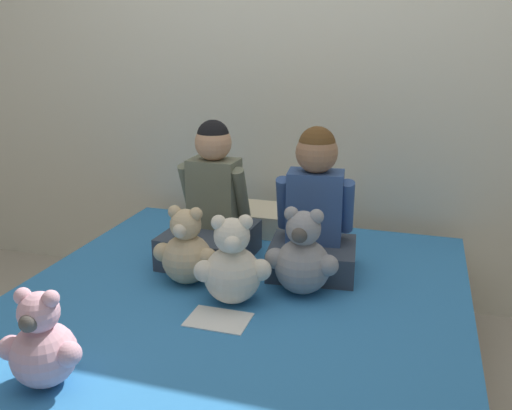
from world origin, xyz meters
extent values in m
cube|color=silver|center=(0.00, 1.14, 1.25)|extent=(8.00, 0.06, 2.50)
cube|color=#997F60|center=(0.00, 0.00, 0.10)|extent=(1.69, 2.01, 0.21)
cube|color=white|center=(0.00, 0.00, 0.31)|extent=(1.66, 1.97, 0.20)
cube|color=#337FC6|center=(0.00, 0.00, 0.42)|extent=(1.67, 1.99, 0.03)
cube|color=#384251|center=(-0.22, 0.42, 0.51)|extent=(0.35, 0.41, 0.14)
cube|color=slate|center=(-0.22, 0.47, 0.72)|extent=(0.21, 0.14, 0.29)
sphere|color=tan|center=(-0.22, 0.47, 0.94)|extent=(0.15, 0.15, 0.15)
sphere|color=black|center=(-0.22, 0.47, 0.97)|extent=(0.14, 0.14, 0.14)
cylinder|color=slate|center=(-0.34, 0.48, 0.73)|extent=(0.06, 0.13, 0.24)
cylinder|color=slate|center=(-0.10, 0.47, 0.73)|extent=(0.06, 0.13, 0.24)
cube|color=#384251|center=(0.22, 0.42, 0.50)|extent=(0.37, 0.34, 0.12)
cube|color=#33518E|center=(0.22, 0.46, 0.70)|extent=(0.23, 0.16, 0.29)
sphere|color=#9E7051|center=(0.22, 0.46, 0.93)|extent=(0.17, 0.17, 0.17)
sphere|color=brown|center=(0.22, 0.46, 0.96)|extent=(0.15, 0.15, 0.15)
cylinder|color=#33518E|center=(0.09, 0.45, 0.71)|extent=(0.07, 0.14, 0.24)
cylinder|color=#33518E|center=(0.35, 0.47, 0.71)|extent=(0.07, 0.14, 0.24)
sphere|color=#D1B78E|center=(-0.22, 0.18, 0.54)|extent=(0.20, 0.20, 0.20)
sphere|color=#D1B78E|center=(-0.22, 0.18, 0.68)|extent=(0.12, 0.12, 0.12)
sphere|color=beige|center=(-0.22, 0.13, 0.67)|extent=(0.05, 0.05, 0.05)
sphere|color=#D1B78E|center=(-0.27, 0.18, 0.72)|extent=(0.05, 0.05, 0.05)
sphere|color=#D1B78E|center=(-0.18, 0.18, 0.72)|extent=(0.05, 0.05, 0.05)
sphere|color=#D1B78E|center=(-0.31, 0.16, 0.56)|extent=(0.07, 0.07, 0.07)
sphere|color=#D1B78E|center=(-0.13, 0.16, 0.56)|extent=(0.07, 0.07, 0.07)
sphere|color=#939399|center=(0.22, 0.22, 0.54)|extent=(0.21, 0.21, 0.21)
sphere|color=#939399|center=(0.22, 0.22, 0.69)|extent=(0.13, 0.13, 0.13)
sphere|color=#4C4742|center=(0.22, 0.17, 0.69)|extent=(0.06, 0.06, 0.06)
sphere|color=#939399|center=(0.18, 0.23, 0.74)|extent=(0.05, 0.05, 0.05)
sphere|color=#939399|center=(0.27, 0.22, 0.74)|extent=(0.05, 0.05, 0.05)
sphere|color=#939399|center=(0.12, 0.21, 0.57)|extent=(0.08, 0.08, 0.08)
sphere|color=#939399|center=(0.32, 0.20, 0.57)|extent=(0.08, 0.08, 0.08)
sphere|color=silver|center=(0.00, 0.08, 0.54)|extent=(0.21, 0.21, 0.21)
sphere|color=silver|center=(0.00, 0.08, 0.69)|extent=(0.13, 0.13, 0.13)
sphere|color=white|center=(0.02, 0.03, 0.69)|extent=(0.06, 0.06, 0.06)
sphere|color=silver|center=(-0.04, 0.06, 0.74)|extent=(0.05, 0.05, 0.05)
sphere|color=silver|center=(0.04, 0.09, 0.74)|extent=(0.05, 0.05, 0.05)
sphere|color=silver|center=(-0.08, 0.02, 0.57)|extent=(0.08, 0.08, 0.08)
sphere|color=silver|center=(0.10, 0.09, 0.57)|extent=(0.08, 0.08, 0.08)
sphere|color=#DBA3B2|center=(-0.33, -0.53, 0.53)|extent=(0.18, 0.18, 0.18)
sphere|color=#DBA3B2|center=(-0.33, -0.53, 0.66)|extent=(0.11, 0.11, 0.11)
sphere|color=#4C4742|center=(-0.33, -0.58, 0.65)|extent=(0.05, 0.05, 0.05)
sphere|color=#DBA3B2|center=(-0.37, -0.54, 0.70)|extent=(0.05, 0.05, 0.05)
sphere|color=#DBA3B2|center=(-0.29, -0.53, 0.70)|extent=(0.05, 0.05, 0.05)
sphere|color=#DBA3B2|center=(-0.41, -0.56, 0.55)|extent=(0.07, 0.07, 0.07)
sphere|color=#DBA3B2|center=(-0.24, -0.54, 0.55)|extent=(0.07, 0.07, 0.07)
cube|color=beige|center=(0.00, 0.83, 0.49)|extent=(0.52, 0.28, 0.11)
cube|color=white|center=(0.00, -0.07, 0.44)|extent=(0.21, 0.15, 0.00)
camera|label=1|loc=(0.60, -1.60, 1.37)|focal=38.00mm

